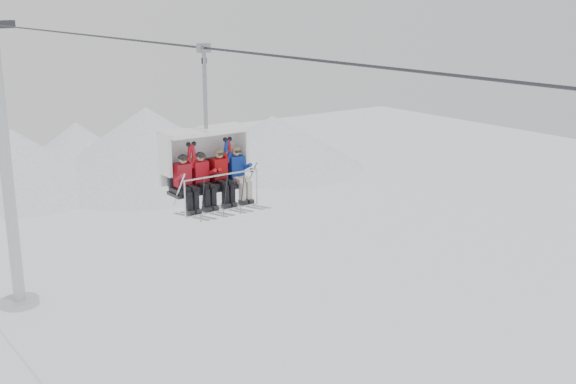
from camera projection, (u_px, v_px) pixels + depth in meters
lift_tower_right at (8, 190)px, 33.54m from camera, size 2.00×1.80×13.48m
haul_cable at (288, 57)px, 14.46m from camera, size 0.06×50.00×0.06m
chairlift_carrier at (205, 156)px, 17.88m from camera, size 2.22×1.17×3.98m
skier_far_left at (185, 181)px, 17.35m from camera, size 0.38×1.69×1.53m
skier_center_left at (203, 178)px, 17.63m from camera, size 0.38×1.69×1.53m
skier_center_right at (222, 175)px, 17.93m from camera, size 0.38×1.69×1.53m
skier_far_right at (238, 172)px, 18.22m from camera, size 0.38×1.69×1.53m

